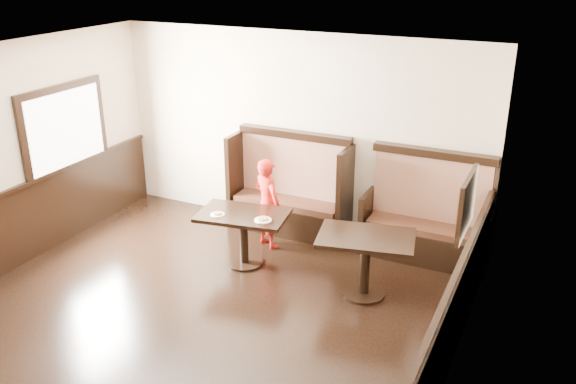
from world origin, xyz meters
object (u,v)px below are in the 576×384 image
Objects in this scene: booth_neighbor at (426,223)px; child at (268,203)px; booth_main at (291,196)px; table_neighbor at (366,251)px; table_main at (243,225)px.

booth_neighbor is 2.11m from child.
booth_main is 0.60m from child.
booth_main is 1.44× the size of table_neighbor.
table_neighbor is (-0.41, -1.24, 0.09)m from booth_neighbor.
table_main is at bearing 110.84° from child.
table_main is 0.61m from child.
booth_neighbor is 2.37m from table_main.
table_neighbor is at bearing -39.01° from booth_main.
booth_neighbor is 1.36× the size of table_main.
booth_neighbor is at bearing 20.75° from table_main.
booth_main reaches higher than child.
booth_neighbor reaches higher than child.
table_neighbor is 1.73m from child.
table_neighbor is at bearing -11.21° from table_main.
booth_main is at bearing 75.68° from table_main.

